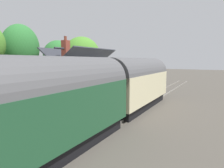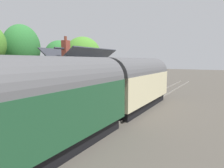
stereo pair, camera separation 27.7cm
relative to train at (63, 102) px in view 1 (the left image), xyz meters
The scene contains 17 objects.
ground_plane 7.36m from the train, ahead, with size 160.00×160.00×0.00m, color #4C473F.
platform 8.65m from the train, 34.74° to the left, with size 32.00×5.86×0.96m, color gray.
platform_edge_coping 7.37m from the train, 16.62° to the left, with size 32.00×0.36×0.02m, color beige.
rail_near 7.32m from the train, ahead, with size 52.00×0.08×0.14m, color gray.
rail_far 7.32m from the train, ahead, with size 52.00×0.08×0.14m, color gray.
train is the anchor object (origin of this frame).
station_building 10.39m from the train, 33.76° to the left, with size 6.78×4.18×5.28m.
bench_platform_end 17.02m from the train, 13.12° to the left, with size 1.42×0.50×0.88m.
bench_near_building 4.15m from the train, 65.80° to the left, with size 1.42×0.50×0.88m.
planter_by_door 15.55m from the train, 25.29° to the left, with size 0.46×0.46×0.77m.
planter_bench_left 2.90m from the train, 64.82° to the left, with size 0.66×0.66×0.98m.
planter_corner_building 2.62m from the train, 95.39° to the left, with size 0.45×0.45×0.74m.
planter_bench_right 5.86m from the train, 53.21° to the left, with size 0.67×0.67×0.94m.
station_sign_board 2.60m from the train, 88.06° to the left, with size 0.96×0.06×1.57m.
tree_far_left 14.53m from the train, 60.81° to the left, with size 3.95×3.55×7.89m.
tree_mid_background 17.53m from the train, 35.03° to the left, with size 4.88×4.87×7.21m.
tree_far_right 20.43m from the train, 45.15° to the left, with size 4.10×4.11×6.96m.
Camera 1 is at (-13.51, -7.18, 4.14)m, focal length 31.13 mm.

